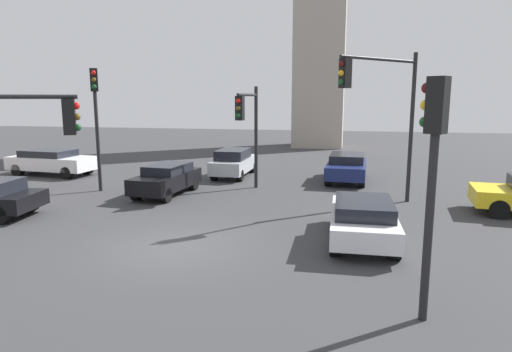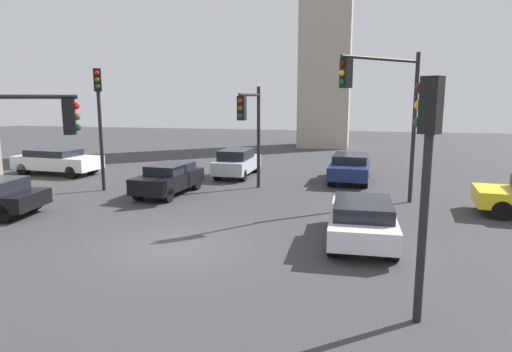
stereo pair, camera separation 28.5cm
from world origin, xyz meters
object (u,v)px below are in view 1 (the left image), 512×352
car_6 (52,161)px  car_5 (234,162)px  traffic_light_4 (383,98)px  car_3 (347,167)px  traffic_light_1 (433,153)px  traffic_light_2 (248,120)px  car_4 (167,179)px  traffic_light_3 (96,107)px  car_1 (363,218)px

car_6 → car_5: bearing=14.0°
traffic_light_4 → car_3: (-1.27, 5.52, -3.45)m
traffic_light_1 → car_3: 14.70m
traffic_light_2 → traffic_light_4: traffic_light_4 is taller
traffic_light_1 → car_6: traffic_light_1 is taller
car_4 → car_5: size_ratio=0.98×
traffic_light_1 → car_4: bearing=-15.1°
traffic_light_1 → traffic_light_2: bearing=-30.6°
traffic_light_3 → car_5: (4.97, 5.01, -3.03)m
traffic_light_3 → car_4: traffic_light_3 is taller
traffic_light_1 → traffic_light_2: size_ratio=0.97×
car_1 → car_3: size_ratio=0.97×
car_5 → car_6: 10.07m
traffic_light_2 → traffic_light_1: bearing=34.1°
car_3 → traffic_light_3: bearing=-63.9°
car_1 → car_5: size_ratio=1.03×
car_1 → car_5: (-6.59, 9.93, 0.08)m
car_1 → car_4: (-8.26, 4.81, 0.02)m
traffic_light_2 → car_5: (-1.71, 3.92, -2.47)m
car_3 → car_6: size_ratio=0.91×
traffic_light_2 → traffic_light_4: bearing=77.7°
car_3 → car_4: car_3 is taller
traffic_light_2 → car_1: 8.15m
car_1 → car_4: car_4 is taller
traffic_light_3 → car_4: 4.52m
traffic_light_1 → car_1: size_ratio=1.07×
car_5 → car_6: car_5 is taller
traffic_light_4 → car_5: (-7.27, 5.65, -3.43)m
traffic_light_4 → car_3: size_ratio=1.34×
traffic_light_3 → car_5: 7.68m
traffic_light_2 → car_1: bearing=44.1°
traffic_light_1 → traffic_light_4: traffic_light_4 is taller
traffic_light_2 → car_6: 12.11m
traffic_light_4 → car_5: traffic_light_4 is taller
car_5 → car_4: bearing=162.4°
traffic_light_1 → traffic_light_2: traffic_light_2 is taller
traffic_light_4 → traffic_light_3: bearing=-51.0°
car_6 → traffic_light_4: bearing=-8.6°
traffic_light_2 → traffic_light_3: 6.80m
car_4 → car_3: bearing=127.7°
traffic_light_1 → car_5: (-7.60, 14.53, -2.43)m
traffic_light_2 → car_1: traffic_light_2 is taller
traffic_light_2 → traffic_light_4: (5.55, -1.73, 0.95)m
traffic_light_4 → traffic_light_2: bearing=-65.4°
traffic_light_4 → car_3: 6.63m
car_4 → car_5: 5.38m
traffic_light_4 → car_3: bearing=-125.1°
car_4 → car_6: size_ratio=0.83×
traffic_light_4 → car_5: bearing=-85.9°
traffic_light_3 → car_3: bearing=84.3°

